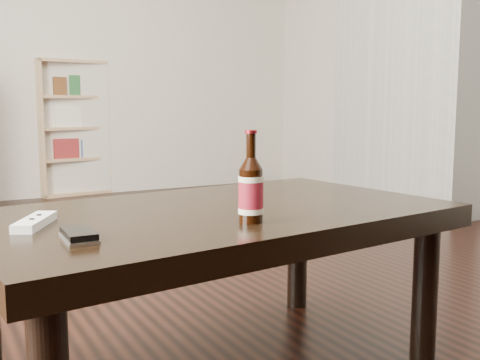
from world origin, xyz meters
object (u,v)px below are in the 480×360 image
coffee_table (216,231)px  phone (79,235)px  beer_bottle (251,190)px  bookshelf (70,125)px  remote (35,222)px

coffee_table → phone: size_ratio=11.08×
beer_bottle → phone: size_ratio=1.84×
coffee_table → beer_bottle: beer_bottle is taller
beer_bottle → bookshelf: bearing=83.8°
bookshelf → coffee_table: size_ratio=0.85×
coffee_table → phone: bearing=-155.8°
phone → remote: 0.20m
bookshelf → phone: bookshelf is taller
bookshelf → phone: size_ratio=9.44×
phone → remote: remote is taller
bookshelf → beer_bottle: 3.82m
phone → remote: bearing=108.4°
bookshelf → remote: bookshelf is taller
coffee_table → remote: (-0.47, 0.00, 0.07)m
bookshelf → remote: size_ratio=6.33×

